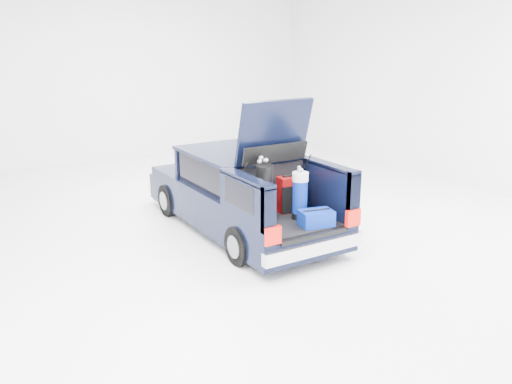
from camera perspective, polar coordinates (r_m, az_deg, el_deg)
ground at (r=9.95m, az=-1.51°, el=-3.94°), size 14.00×14.00×0.00m
car at (r=9.82m, az=-1.84°, el=-0.07°), size 1.87×4.65×2.47m
red_suitcase at (r=8.94m, az=3.56°, el=-0.25°), size 0.40×0.29×0.63m
black_golf_bag at (r=8.41m, az=0.71°, el=-0.08°), size 0.32×0.40×1.04m
blue_golf_bag at (r=8.59m, az=4.65°, el=-0.32°), size 0.30×0.30×0.86m
blue_duffel at (r=8.37m, az=6.36°, el=-2.74°), size 0.56×0.42×0.27m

